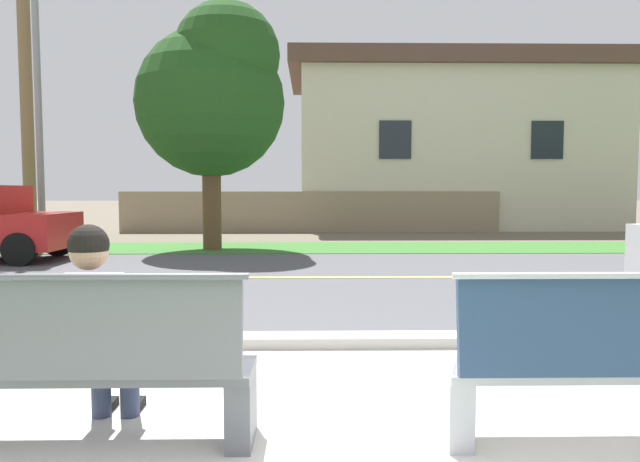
# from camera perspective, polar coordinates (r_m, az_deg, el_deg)

# --- Properties ---
(ground_plane) EXTENTS (140.00, 140.00, 0.00)m
(ground_plane) POSITION_cam_1_polar(r_m,az_deg,el_deg) (10.94, 0.17, -3.49)
(ground_plane) COLOR #665B4C
(sidewalk_pavement) EXTENTS (44.00, 3.60, 0.01)m
(sidewalk_pavement) POSITION_cam_1_polar(r_m,az_deg,el_deg) (3.55, 2.70, -19.73)
(sidewalk_pavement) COLOR beige
(sidewalk_pavement) RESTS_ON ground_plane
(curb_edge) EXTENTS (44.00, 0.30, 0.11)m
(curb_edge) POSITION_cam_1_polar(r_m,az_deg,el_deg) (5.38, 1.36, -10.85)
(curb_edge) COLOR #ADA89E
(curb_edge) RESTS_ON ground_plane
(street_asphalt) EXTENTS (52.00, 8.00, 0.01)m
(street_asphalt) POSITION_cam_1_polar(r_m,az_deg,el_deg) (9.46, 0.34, -4.66)
(street_asphalt) COLOR #515156
(street_asphalt) RESTS_ON ground_plane
(road_centre_line) EXTENTS (48.00, 0.14, 0.01)m
(road_centre_line) POSITION_cam_1_polar(r_m,az_deg,el_deg) (9.46, 0.34, -4.63)
(road_centre_line) COLOR #E0CC4C
(road_centre_line) RESTS_ON ground_plane
(far_verge_grass) EXTENTS (48.00, 2.80, 0.02)m
(far_verge_grass) POSITION_cam_1_polar(r_m,az_deg,el_deg) (14.34, -0.10, -1.66)
(far_verge_grass) COLOR #38702D
(far_verge_grass) RESTS_ON ground_plane
(bench_left) EXTENTS (1.76, 0.48, 1.01)m
(bench_left) POSITION_cam_1_polar(r_m,az_deg,el_deg) (3.48, -21.73, -12.68)
(bench_left) COLOR slate
(bench_left) RESTS_ON ground_plane
(bench_right) EXTENTS (1.76, 0.48, 1.01)m
(bench_right) POSITION_cam_1_polar(r_m,az_deg,el_deg) (3.65, 26.21, -12.04)
(bench_right) COLOR silver
(bench_right) RESTS_ON ground_plane
(seated_person_grey) EXTENTS (0.52, 0.68, 1.25)m
(seated_person_grey) POSITION_cam_1_polar(r_m,az_deg,el_deg) (3.59, -21.29, -8.50)
(seated_person_grey) COLOR #333D56
(seated_person_grey) RESTS_ON ground_plane
(streetlamp) EXTENTS (0.24, 2.10, 7.92)m
(streetlamp) POSITION_cam_1_polar(r_m,az_deg,el_deg) (15.75, -26.04, 14.78)
(streetlamp) COLOR gray
(streetlamp) RESTS_ON ground_plane
(shade_tree_far_left) EXTENTS (3.52, 3.52, 5.80)m
(shade_tree_far_left) POSITION_cam_1_polar(r_m,az_deg,el_deg) (14.14, -10.43, 13.47)
(shade_tree_far_left) COLOR brown
(shade_tree_far_left) RESTS_ON ground_plane
(garden_wall) EXTENTS (13.00, 0.36, 1.40)m
(garden_wall) POSITION_cam_1_polar(r_m,az_deg,el_deg) (19.75, -0.99, 1.92)
(garden_wall) COLOR gray
(garden_wall) RESTS_ON ground_plane
(house_across_street) EXTENTS (12.58, 6.91, 6.36)m
(house_across_street) POSITION_cam_1_polar(r_m,az_deg,el_deg) (23.65, 12.68, 8.29)
(house_across_street) COLOR beige
(house_across_street) RESTS_ON ground_plane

